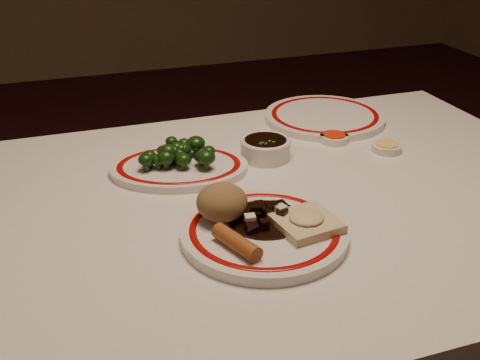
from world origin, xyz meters
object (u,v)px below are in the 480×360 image
object	(u,v)px
dining_table	(288,236)
broccoli_pile	(178,153)
main_plate	(264,233)
spring_roll	(237,242)
stirfry_heap	(265,216)
soy_bowl	(265,149)
fried_wonton	(306,221)
rice_mound	(222,202)
broccoli_plate	(179,167)

from	to	relation	value
dining_table	broccoli_pile	bearing A→B (deg)	135.67
main_plate	spring_roll	world-z (taller)	spring_roll
stirfry_heap	broccoli_pile	distance (m)	0.28
soy_bowl	dining_table	bearing A→B (deg)	-95.83
fried_wonton	main_plate	bearing A→B (deg)	165.00
rice_mound	stirfry_heap	bearing A→B (deg)	-25.23
spring_roll	broccoli_plate	distance (m)	0.34
spring_roll	soy_bowl	size ratio (longest dim) A/B	0.91
broccoli_pile	main_plate	bearing A→B (deg)	-76.72
dining_table	broccoli_plate	bearing A→B (deg)	136.36
broccoli_plate	soy_bowl	distance (m)	0.19
broccoli_pile	soy_bowl	distance (m)	0.19
main_plate	soy_bowl	bearing A→B (deg)	68.31
broccoli_plate	soy_bowl	xyz separation A→B (m)	(0.19, 0.01, 0.01)
stirfry_heap	spring_roll	bearing A→B (deg)	-136.87
dining_table	fried_wonton	xyz separation A→B (m)	(-0.04, -0.15, 0.12)
main_plate	rice_mound	xyz separation A→B (m)	(-0.05, 0.05, 0.04)
soy_bowl	stirfry_heap	bearing A→B (deg)	-111.66
broccoli_plate	soy_bowl	bearing A→B (deg)	1.65
dining_table	soy_bowl	bearing A→B (deg)	84.17
rice_mound	spring_roll	distance (m)	0.10
dining_table	spring_roll	xyz separation A→B (m)	(-0.16, -0.17, 0.12)
spring_roll	dining_table	bearing A→B (deg)	26.44
main_plate	fried_wonton	distance (m)	0.07
main_plate	fried_wonton	size ratio (longest dim) A/B	2.94
fried_wonton	stirfry_heap	world-z (taller)	stirfry_heap
dining_table	stirfry_heap	bearing A→B (deg)	-131.05
rice_mound	soy_bowl	bearing A→B (deg)	54.62
dining_table	stirfry_heap	distance (m)	0.18
rice_mound	spring_roll	size ratio (longest dim) A/B	0.91
main_plate	spring_roll	size ratio (longest dim) A/B	3.39
main_plate	broccoli_pile	distance (m)	0.31
spring_roll	soy_bowl	world-z (taller)	spring_roll
spring_roll	rice_mound	bearing A→B (deg)	65.24
dining_table	main_plate	bearing A→B (deg)	-128.12
broccoli_plate	broccoli_pile	size ratio (longest dim) A/B	2.00
broccoli_pile	soy_bowl	world-z (taller)	broccoli_pile
main_plate	broccoli_plate	size ratio (longest dim) A/B	1.01
dining_table	fried_wonton	distance (m)	0.19
main_plate	broccoli_plate	world-z (taller)	main_plate
dining_table	broccoli_pile	xyz separation A→B (m)	(-0.17, 0.17, 0.13)
stirfry_heap	rice_mound	bearing A→B (deg)	154.77
stirfry_heap	broccoli_pile	world-z (taller)	broccoli_pile
main_plate	broccoli_pile	size ratio (longest dim) A/B	2.01
rice_mound	spring_roll	world-z (taller)	rice_mound
dining_table	soy_bowl	size ratio (longest dim) A/B	11.54
broccoli_plate	main_plate	bearing A→B (deg)	-76.52
fried_wonton	broccoli_plate	distance (m)	0.34
stirfry_heap	broccoli_plate	xyz separation A→B (m)	(-0.08, 0.27, -0.02)
rice_mound	broccoli_pile	world-z (taller)	rice_mound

